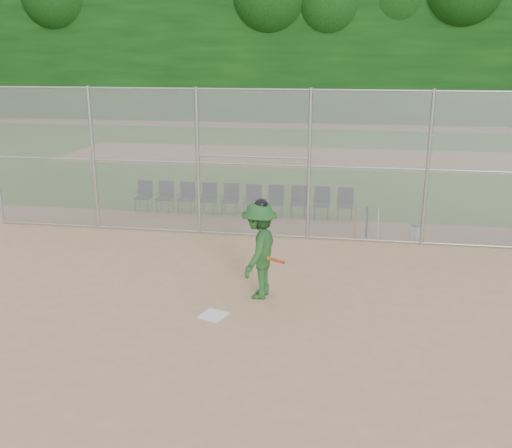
% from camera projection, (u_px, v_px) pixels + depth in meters
% --- Properties ---
extents(ground, '(100.00, 100.00, 0.00)m').
position_uv_depth(ground, '(235.00, 316.00, 10.90)').
color(ground, tan).
rests_on(ground, ground).
extents(grass_strip, '(100.00, 100.00, 0.00)m').
position_uv_depth(grass_strip, '(307.00, 157.00, 27.93)').
color(grass_strip, '#2F631D').
rests_on(grass_strip, ground).
extents(dirt_patch_far, '(24.00, 24.00, 0.00)m').
position_uv_depth(dirt_patch_far, '(307.00, 157.00, 27.93)').
color(dirt_patch_far, tan).
rests_on(dirt_patch_far, ground).
extents(backstop_fence, '(16.09, 0.09, 4.00)m').
position_uv_depth(backstop_fence, '(271.00, 162.00, 15.05)').
color(backstop_fence, gray).
rests_on(backstop_fence, ground).
extents(treeline, '(81.00, 60.00, 11.00)m').
position_uv_depth(treeline, '(313.00, 40.00, 28.27)').
color(treeline, black).
rests_on(treeline, ground).
extents(home_plate, '(0.58, 0.58, 0.02)m').
position_uv_depth(home_plate, '(213.00, 315.00, 10.90)').
color(home_plate, silver).
rests_on(home_plate, ground).
extents(batter_at_plate, '(1.01, 1.49, 2.08)m').
position_uv_depth(batter_at_plate, '(259.00, 250.00, 11.50)').
color(batter_at_plate, '#1E4D20').
rests_on(batter_at_plate, ground).
extents(water_cooler, '(0.33, 0.33, 0.42)m').
position_uv_depth(water_cooler, '(417.00, 231.00, 15.42)').
color(water_cooler, white).
rests_on(water_cooler, ground).
extents(spare_bats, '(0.66, 0.32, 0.84)m').
position_uv_depth(spare_bats, '(367.00, 222.00, 15.54)').
color(spare_bats, '#D84C14').
rests_on(spare_bats, ground).
extents(chair_0, '(0.54, 0.52, 0.96)m').
position_uv_depth(chair_0, '(143.00, 197.00, 18.09)').
color(chair_0, '#0D1833').
rests_on(chair_0, ground).
extents(chair_1, '(0.54, 0.52, 0.96)m').
position_uv_depth(chair_1, '(165.00, 197.00, 17.98)').
color(chair_1, '#0D1833').
rests_on(chair_1, ground).
extents(chair_2, '(0.54, 0.52, 0.96)m').
position_uv_depth(chair_2, '(186.00, 198.00, 17.87)').
color(chair_2, '#0D1833').
rests_on(chair_2, ground).
extents(chair_3, '(0.54, 0.52, 0.96)m').
position_uv_depth(chair_3, '(208.00, 199.00, 17.76)').
color(chair_3, '#0D1833').
rests_on(chair_3, ground).
extents(chair_4, '(0.54, 0.52, 0.96)m').
position_uv_depth(chair_4, '(230.00, 200.00, 17.65)').
color(chair_4, '#0D1833').
rests_on(chair_4, ground).
extents(chair_5, '(0.54, 0.52, 0.96)m').
position_uv_depth(chair_5, '(253.00, 201.00, 17.54)').
color(chair_5, '#0D1833').
rests_on(chair_5, ground).
extents(chair_6, '(0.54, 0.52, 0.96)m').
position_uv_depth(chair_6, '(275.00, 202.00, 17.43)').
color(chair_6, '#0D1833').
rests_on(chair_6, ground).
extents(chair_7, '(0.54, 0.52, 0.96)m').
position_uv_depth(chair_7, '(298.00, 203.00, 17.32)').
color(chair_7, '#0D1833').
rests_on(chair_7, ground).
extents(chair_8, '(0.54, 0.52, 0.96)m').
position_uv_depth(chair_8, '(322.00, 204.00, 17.21)').
color(chair_8, '#0D1833').
rests_on(chair_8, ground).
extents(chair_9, '(0.54, 0.52, 0.96)m').
position_uv_depth(chair_9, '(345.00, 205.00, 17.10)').
color(chair_9, '#0D1833').
rests_on(chair_9, ground).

